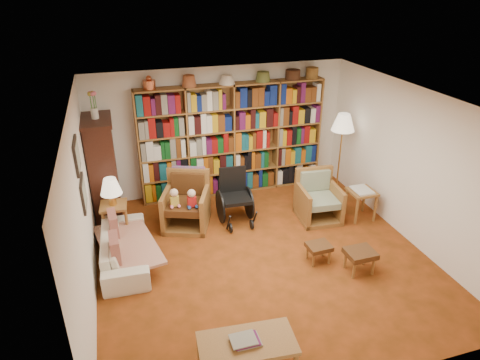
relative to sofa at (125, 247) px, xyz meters
name	(u,v)px	position (x,y,z in m)	size (l,w,h in m)	color
floor	(262,256)	(2.05, -0.51, -0.25)	(5.00, 5.00, 0.00)	#933E16
ceiling	(266,101)	(2.05, -0.51, 2.25)	(5.00, 5.00, 0.00)	white
wall_back	(220,131)	(2.05, 1.99, 1.00)	(5.00, 5.00, 0.00)	white
wall_front	(353,298)	(2.05, -3.01, 1.00)	(5.00, 5.00, 0.00)	white
wall_left	(82,210)	(-0.45, -0.51, 1.00)	(5.00, 5.00, 0.00)	white
wall_right	(410,165)	(4.55, -0.51, 1.00)	(5.00, 5.00, 0.00)	white
bookshelf	(233,137)	(2.25, 1.82, 0.92)	(3.60, 0.30, 2.42)	#9C6930
curio_cabinet	(103,168)	(-0.20, 1.49, 0.71)	(0.50, 0.95, 2.40)	#3B1B10
framed_pictures	(80,175)	(-0.43, -0.21, 1.38)	(0.03, 0.52, 0.97)	black
sofa	(125,247)	(0.00, 0.00, 0.00)	(0.66, 1.69, 0.49)	beige
sofa_throw	(128,244)	(0.05, 0.00, 0.05)	(0.78, 1.46, 0.04)	beige
cushion_left	(114,226)	(-0.13, 0.35, 0.20)	(0.13, 0.40, 0.40)	maroon
cushion_right	(115,251)	(-0.13, -0.35, 0.20)	(0.13, 0.41, 0.41)	maroon
side_table_lamp	(114,213)	(-0.10, 0.74, 0.21)	(0.46, 0.46, 0.62)	#9C6930
table_lamp	(111,187)	(-0.10, 0.74, 0.69)	(0.35, 0.35, 0.47)	gold
armchair_leather	(185,203)	(1.09, 0.85, 0.15)	(1.03, 1.03, 0.96)	#9C6930
armchair_sage	(317,200)	(3.41, 0.39, 0.09)	(0.76, 0.79, 0.88)	#9C6930
wheelchair	(235,198)	(1.96, 0.70, 0.20)	(0.56, 0.78, 0.98)	black
floor_lamp	(343,126)	(4.20, 1.08, 1.19)	(0.44, 0.44, 1.67)	gold
side_table_papers	(362,196)	(4.15, 0.11, 0.20)	(0.45, 0.45, 0.57)	#9C6930
footstool_a	(319,248)	(2.84, -0.87, 0.00)	(0.37, 0.32, 0.30)	#503015
footstool_b	(360,255)	(3.31, -1.27, 0.05)	(0.43, 0.37, 0.36)	#503015
coffee_table	(247,345)	(1.17, -2.49, 0.13)	(1.10, 0.61, 0.49)	#9C6930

